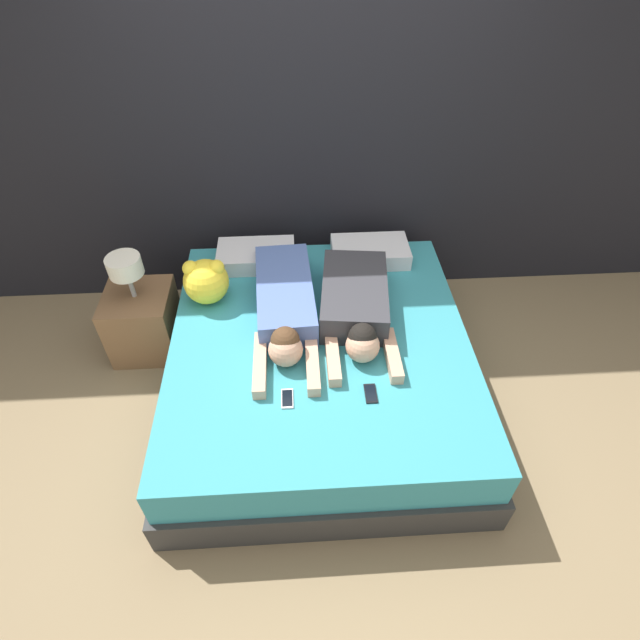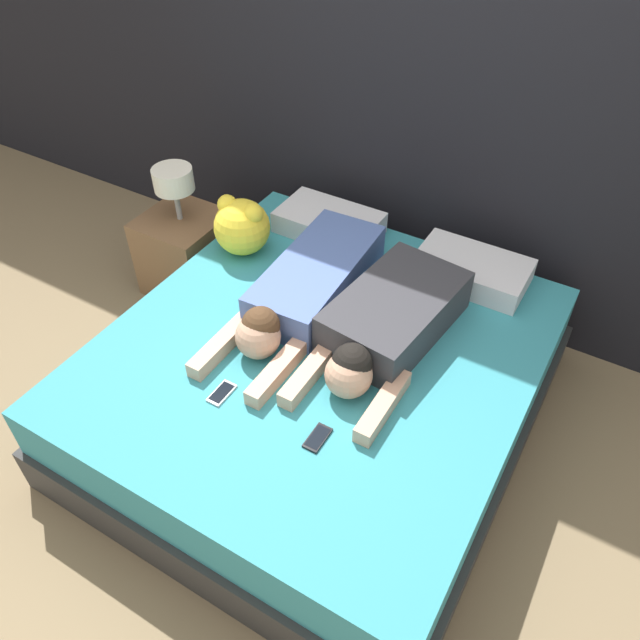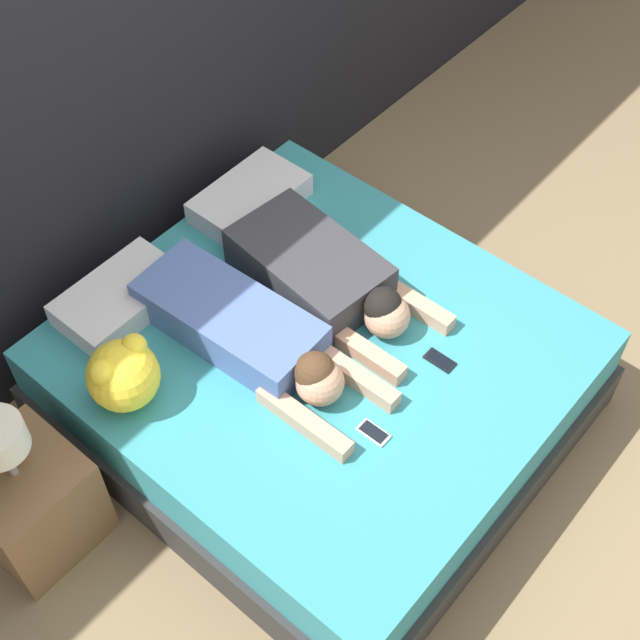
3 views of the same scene
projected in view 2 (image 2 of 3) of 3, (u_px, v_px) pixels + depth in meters
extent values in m
plane|color=#7F6B4C|center=(320.00, 418.00, 3.04)|extent=(12.00, 12.00, 0.00)
cube|color=black|center=(445.00, 73.00, 2.88)|extent=(12.00, 0.06, 2.60)
cube|color=#2D2D2D|center=(320.00, 402.00, 2.96)|extent=(1.82, 1.97, 0.24)
cube|color=teal|center=(320.00, 366.00, 2.79)|extent=(1.76, 1.91, 0.26)
cube|color=silver|center=(329.00, 223.00, 3.30)|extent=(0.53, 0.32, 0.12)
cube|color=silver|center=(472.00, 270.00, 3.00)|extent=(0.53, 0.32, 0.12)
cube|color=#4C66A5|center=(317.00, 276.00, 2.92)|extent=(0.38, 0.81, 0.18)
sphere|color=tan|center=(258.00, 336.00, 2.61)|extent=(0.19, 0.19, 0.19)
sphere|color=#4C331E|center=(261.00, 326.00, 2.59)|extent=(0.16, 0.16, 0.16)
cube|color=tan|center=(225.00, 341.00, 2.67)|extent=(0.07, 0.44, 0.07)
cube|color=tan|center=(282.00, 366.00, 2.57)|extent=(0.07, 0.44, 0.07)
cube|color=#333338|center=(395.00, 312.00, 2.71)|extent=(0.47, 0.71, 0.20)
sphere|color=tan|center=(349.00, 375.00, 2.45)|extent=(0.19, 0.19, 0.19)
sphere|color=black|center=(352.00, 363.00, 2.43)|extent=(0.16, 0.16, 0.16)
cube|color=tan|center=(309.00, 373.00, 2.54)|extent=(0.07, 0.37, 0.07)
cube|color=tan|center=(383.00, 406.00, 2.41)|extent=(0.07, 0.37, 0.07)
cube|color=silver|center=(222.00, 393.00, 2.50)|extent=(0.06, 0.13, 0.01)
cube|color=black|center=(222.00, 392.00, 2.49)|extent=(0.05, 0.11, 0.00)
cube|color=black|center=(318.00, 438.00, 2.34)|extent=(0.06, 0.13, 0.01)
cube|color=black|center=(318.00, 437.00, 2.33)|extent=(0.05, 0.11, 0.00)
sphere|color=yellow|center=(242.00, 227.00, 3.12)|extent=(0.28, 0.28, 0.28)
sphere|color=yellow|center=(227.00, 205.00, 3.07)|extent=(0.10, 0.10, 0.10)
sphere|color=yellow|center=(253.00, 213.00, 3.02)|extent=(0.10, 0.10, 0.10)
cube|color=brown|center=(186.00, 253.00, 3.63)|extent=(0.44, 0.44, 0.48)
cylinder|color=#999999|center=(178.00, 204.00, 3.40)|extent=(0.03, 0.03, 0.18)
cylinder|color=silver|center=(173.00, 179.00, 3.30)|extent=(0.22, 0.22, 0.12)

